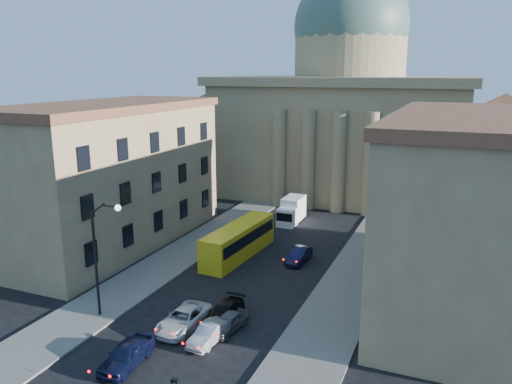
{
  "coord_description": "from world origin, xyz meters",
  "views": [
    {
      "loc": [
        16.22,
        -18.84,
        17.71
      ],
      "look_at": [
        1.91,
        15.64,
        8.67
      ],
      "focal_mm": 35.0,
      "sensor_mm": 36.0,
      "label": 1
    }
  ],
  "objects_px": {
    "car_right_near": "(209,333)",
    "box_truck": "(291,211)",
    "street_lamp": "(101,250)",
    "car_left_near": "(127,354)",
    "city_bus": "(239,240)"
  },
  "relations": [
    {
      "from": "street_lamp",
      "to": "car_right_near",
      "type": "height_order",
      "value": "street_lamp"
    },
    {
      "from": "car_left_near",
      "to": "city_bus",
      "type": "height_order",
      "value": "city_bus"
    },
    {
      "from": "box_truck",
      "to": "city_bus",
      "type": "bearing_deg",
      "value": -95.47
    },
    {
      "from": "street_lamp",
      "to": "car_left_near",
      "type": "relative_size",
      "value": 1.97
    },
    {
      "from": "city_bus",
      "to": "street_lamp",
      "type": "bearing_deg",
      "value": -100.41
    },
    {
      "from": "car_right_near",
      "to": "box_truck",
      "type": "xyz_separation_m",
      "value": [
        -3.71,
        28.22,
        0.76
      ]
    },
    {
      "from": "car_right_near",
      "to": "car_left_near",
      "type": "bearing_deg",
      "value": -123.24
    },
    {
      "from": "city_bus",
      "to": "box_truck",
      "type": "height_order",
      "value": "city_bus"
    },
    {
      "from": "street_lamp",
      "to": "box_truck",
      "type": "xyz_separation_m",
      "value": [
        5.01,
        28.09,
        -3.9
      ]
    },
    {
      "from": "car_right_near",
      "to": "box_truck",
      "type": "bearing_deg",
      "value": 102.12
    },
    {
      "from": "box_truck",
      "to": "car_left_near",
      "type": "bearing_deg",
      "value": -89.85
    },
    {
      "from": "street_lamp",
      "to": "car_left_near",
      "type": "bearing_deg",
      "value": -40.57
    },
    {
      "from": "car_left_near",
      "to": "box_truck",
      "type": "distance_m",
      "value": 32.63
    },
    {
      "from": "car_right_near",
      "to": "city_bus",
      "type": "distance_m",
      "value": 16.21
    },
    {
      "from": "car_left_near",
      "to": "car_right_near",
      "type": "height_order",
      "value": "car_left_near"
    }
  ]
}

